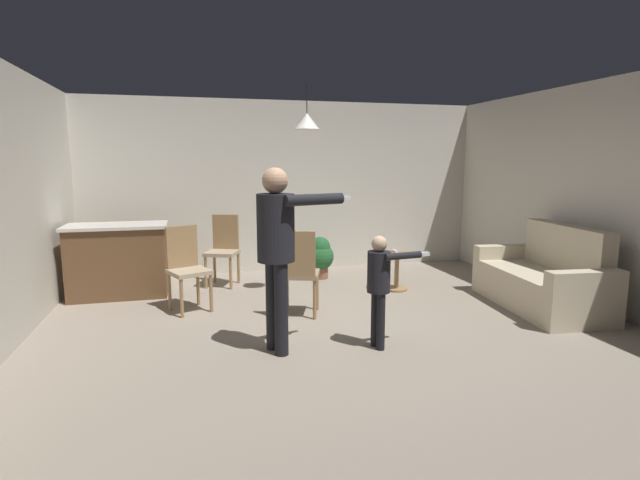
# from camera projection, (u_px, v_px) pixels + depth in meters

# --- Properties ---
(ground) EXTENTS (7.68, 7.68, 0.00)m
(ground) POSITION_uv_depth(u_px,v_px,m) (345.00, 332.00, 5.12)
(ground) COLOR gray
(wall_back) EXTENTS (6.40, 0.10, 2.70)m
(wall_back) POSITION_uv_depth(u_px,v_px,m) (287.00, 187.00, 7.97)
(wall_back) COLOR silver
(wall_back) RESTS_ON ground
(wall_right) EXTENTS (0.10, 6.40, 2.70)m
(wall_right) POSITION_uv_depth(u_px,v_px,m) (611.00, 197.00, 5.70)
(wall_right) COLOR silver
(wall_right) RESTS_ON ground
(couch_floral) EXTENTS (1.03, 1.88, 1.00)m
(couch_floral) POSITION_uv_depth(u_px,v_px,m) (544.00, 280.00, 5.97)
(couch_floral) COLOR beige
(couch_floral) RESTS_ON ground
(kitchen_counter) EXTENTS (1.26, 0.66, 0.95)m
(kitchen_counter) POSITION_uv_depth(u_px,v_px,m) (118.00, 260.00, 6.45)
(kitchen_counter) COLOR brown
(kitchen_counter) RESTS_ON ground
(side_table_by_couch) EXTENTS (0.44, 0.44, 0.52)m
(side_table_by_couch) POSITION_uv_depth(u_px,v_px,m) (397.00, 267.00, 6.77)
(side_table_by_couch) COLOR #99754C
(side_table_by_couch) RESTS_ON ground
(person_adult) EXTENTS (0.87, 0.48, 1.70)m
(person_adult) POSITION_uv_depth(u_px,v_px,m) (277.00, 240.00, 4.46)
(person_adult) COLOR black
(person_adult) RESTS_ON ground
(person_child) EXTENTS (0.58, 0.31, 1.08)m
(person_child) POSITION_uv_depth(u_px,v_px,m) (380.00, 279.00, 4.61)
(person_child) COLOR black
(person_child) RESTS_ON ground
(dining_chair_by_counter) EXTENTS (0.55, 0.55, 1.00)m
(dining_chair_by_counter) POSITION_uv_depth(u_px,v_px,m) (187.00, 265.00, 5.83)
(dining_chair_by_counter) COLOR #99754C
(dining_chair_by_counter) RESTS_ON ground
(dining_chair_near_wall) EXTENTS (0.53, 0.53, 1.00)m
(dining_chair_near_wall) POSITION_uv_depth(u_px,v_px,m) (300.00, 270.00, 5.59)
(dining_chair_near_wall) COLOR #99754C
(dining_chair_near_wall) RESTS_ON ground
(dining_chair_centre_back) EXTENTS (0.55, 0.55, 1.00)m
(dining_chair_centre_back) POSITION_uv_depth(u_px,v_px,m) (223.00, 247.00, 7.05)
(dining_chair_centre_back) COLOR #99754C
(dining_chair_centre_back) RESTS_ON ground
(potted_plant_corner) EXTENTS (0.42, 0.42, 0.64)m
(potted_plant_corner) POSITION_uv_depth(u_px,v_px,m) (320.00, 256.00, 7.45)
(potted_plant_corner) COLOR brown
(potted_plant_corner) RESTS_ON ground
(spare_remote_on_table) EXTENTS (0.05, 0.13, 0.04)m
(spare_remote_on_table) POSITION_uv_depth(u_px,v_px,m) (394.00, 251.00, 6.77)
(spare_remote_on_table) COLOR white
(spare_remote_on_table) RESTS_ON side_table_by_couch
(ceiling_light_pendant) EXTENTS (0.32, 0.32, 0.55)m
(ceiling_light_pendant) POSITION_uv_depth(u_px,v_px,m) (307.00, 121.00, 6.15)
(ceiling_light_pendant) COLOR silver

